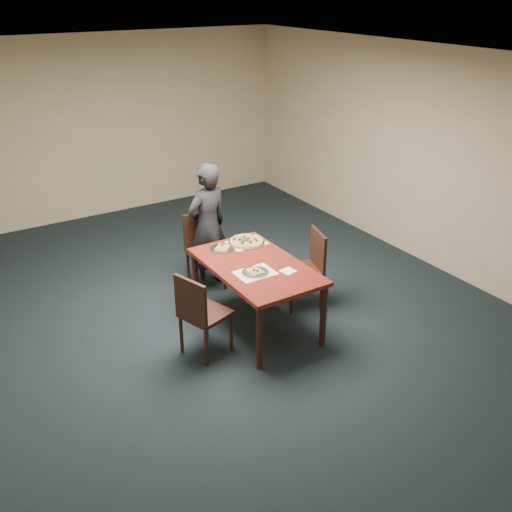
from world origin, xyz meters
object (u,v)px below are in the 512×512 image
dining_table (256,272)px  chair_far (203,246)px  diner (208,226)px  chair_right (308,264)px  pizza_pan (246,241)px  slice_plate_near (255,272)px  chair_left (200,311)px  slice_plate_far (222,248)px

dining_table → chair_far: bearing=91.6°
dining_table → diner: 1.13m
chair_right → pizza_pan: bearing=-112.2°
dining_table → slice_plate_near: slice_plate_near is taller
chair_left → slice_plate_far: (0.66, 0.71, 0.25)m
dining_table → chair_far: 1.19m
slice_plate_far → diner: bearing=78.2°
chair_left → slice_plate_near: chair_left is taller
pizza_pan → dining_table: bearing=-110.8°
chair_right → chair_left: bearing=-64.3°
chair_left → chair_right: size_ratio=1.00×
diner → pizza_pan: (0.19, -0.59, -0.01)m
chair_far → slice_plate_near: size_ratio=3.25×
chair_far → pizza_pan: chair_far is taller
pizza_pan → slice_plate_near: size_ratio=1.50×
diner → pizza_pan: 0.62m
pizza_pan → chair_far: bearing=109.8°
chair_far → pizza_pan: (0.23, -0.65, 0.26)m
dining_table → chair_left: 0.81m
chair_far → slice_plate_far: chair_far is taller
chair_left → chair_far: bearing=-46.2°
dining_table → diner: (0.01, 1.12, 0.13)m
dining_table → pizza_pan: pizza_pan is taller
slice_plate_far → slice_plate_near: bearing=-89.7°
dining_table → chair_right: bearing=6.3°
slice_plate_near → pizza_pan: bearing=65.7°
chair_left → diner: (0.78, 1.30, 0.27)m
dining_table → chair_far: chair_far is taller
chair_left → slice_plate_far: size_ratio=3.25×
chair_far → chair_left: (-0.74, -1.36, 0.00)m
pizza_pan → slice_plate_far: (-0.32, 0.00, -0.01)m
chair_left → slice_plate_far: bearing=-60.4°
chair_left → pizza_pan: 1.23m
diner → pizza_pan: diner is taller
slice_plate_far → chair_far: bearing=82.8°
chair_left → slice_plate_far: chair_left is taller
pizza_pan → diner: bearing=108.1°
chair_far → diner: diner is taller
chair_right → diner: size_ratio=0.58×
chair_left → pizza_pan: chair_left is taller
slice_plate_far → dining_table: bearing=-77.8°
chair_far → slice_plate_near: bearing=-84.7°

